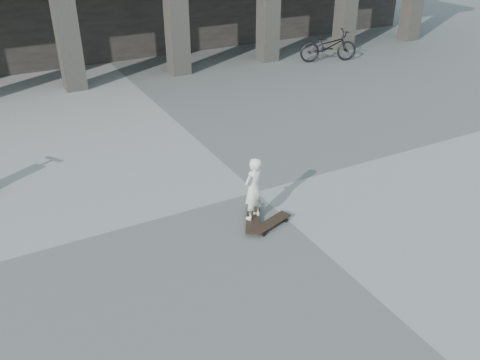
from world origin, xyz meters
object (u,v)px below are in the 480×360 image
skateboard_spare (271,223)px  bicycle (328,46)px  child (253,189)px  longboard (253,218)px

skateboard_spare → bicycle: bearing=29.7°
skateboard_spare → child: (-0.21, 0.30, 0.63)m
child → skateboard_spare: bearing=103.5°
longboard → bicycle: 11.42m
longboard → skateboard_spare: 0.37m
bicycle → longboard: bearing=153.6°
longboard → bicycle: bicycle is taller
bicycle → skateboard_spare: bearing=155.4°
longboard → child: bearing=-104.1°
skateboard_spare → child: 0.72m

